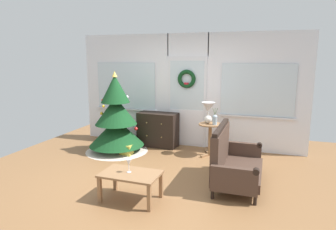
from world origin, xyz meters
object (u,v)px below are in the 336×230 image
christmas_tree (116,122)px  gift_box (127,150)px  flower_vase (215,119)px  wine_glass (129,163)px  side_table (210,133)px  dresser_cabinet (158,129)px  coffee_table (131,177)px  table_lamp (208,110)px  settee_sofa (232,161)px

christmas_tree → gift_box: bearing=-31.8°
flower_vase → wine_glass: size_ratio=1.79×
flower_vase → wine_glass: 2.43m
side_table → dresser_cabinet: bearing=167.4°
gift_box → coffee_table: bearing=-61.9°
table_lamp → flower_vase: table_lamp is taller
side_table → coffee_table: side_table is taller
coffee_table → settee_sofa: bearing=38.7°
side_table → flower_vase: (0.10, -0.06, 0.31)m
dresser_cabinet → side_table: 1.30m
side_table → flower_vase: flower_vase is taller
coffee_table → wine_glass: wine_glass is taller
side_table → flower_vase: bearing=-31.0°
flower_vase → gift_box: size_ratio=1.49×
settee_sofa → gift_box: size_ratio=5.94×
settee_sofa → gift_box: settee_sofa is taller
gift_box → flower_vase: bearing=16.6°
christmas_tree → wine_glass: bearing=-57.4°
side_table → wine_glass: size_ratio=3.47×
table_lamp → wine_glass: size_ratio=2.26×
dresser_cabinet → wine_glass: 2.67m
coffee_table → wine_glass: size_ratio=4.35×
wine_glass → gift_box: wine_glass is taller
side_table → gift_box: bearing=-160.5°
christmas_tree → table_lamp: 1.99m
wine_glass → gift_box: size_ratio=0.83×
christmas_tree → flower_vase: 2.11m
table_lamp → settee_sofa: bearing=-63.6°
side_table → wine_glass: side_table is taller
settee_sofa → coffee_table: 1.67m
dresser_cabinet → christmas_tree: bearing=-138.0°
dresser_cabinet → coffee_table: bearing=-77.8°
dresser_cabinet → gift_box: dresser_cabinet is taller
table_lamp → wine_glass: bearing=-105.7°
settee_sofa → flower_vase: 1.41m
side_table → coffee_table: size_ratio=0.80×
gift_box → table_lamp: bearing=21.4°
dresser_cabinet → gift_box: bearing=-113.6°
side_table → gift_box: size_ratio=2.88×
settee_sofa → flower_vase: (-0.51, 1.25, 0.42)m
settee_sofa → christmas_tree: bearing=160.0°
table_lamp → gift_box: table_lamp is taller
settee_sofa → table_lamp: 1.61m
table_lamp → flower_vase: 0.25m
settee_sofa → flower_vase: bearing=112.2°
christmas_tree → coffee_table: christmas_tree is taller
dresser_cabinet → coffee_table: size_ratio=1.08×
settee_sofa → side_table: 1.45m
coffee_table → wine_glass: (-0.03, 0.02, 0.20)m
christmas_tree → flower_vase: size_ratio=4.97×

